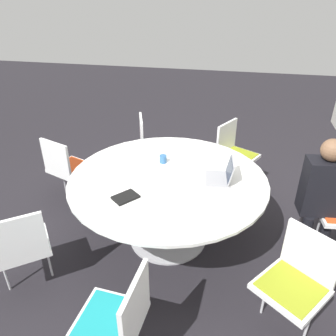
# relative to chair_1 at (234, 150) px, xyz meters

# --- Properties ---
(ground_plane) EXTENTS (16.00, 16.00, 0.00)m
(ground_plane) POSITION_rel_chair_1_xyz_m (1.23, -0.60, -0.51)
(ground_plane) COLOR black
(conference_table) EXTENTS (1.88, 1.88, 0.75)m
(conference_table) POSITION_rel_chair_1_xyz_m (1.23, -0.60, 0.12)
(conference_table) COLOR #B7B7BC
(conference_table) RESTS_ON ground_plane
(chair_1) EXTENTS (0.59, 0.58, 0.85)m
(chair_1) POSITION_rel_chair_1_xyz_m (0.00, 0.00, 0.00)
(chair_1) COLOR white
(chair_1) RESTS_ON ground_plane
(chair_2) EXTENTS (0.55, 0.54, 0.85)m
(chair_2) POSITION_rel_chair_1_xyz_m (-0.05, -1.10, 0.00)
(chair_2) COLOR white
(chair_2) RESTS_ON ground_plane
(chair_3) EXTENTS (0.55, 0.56, 0.85)m
(chair_3) POSITION_rel_chair_1_xyz_m (0.81, -1.91, 0.00)
(chair_3) COLOR white
(chair_3) RESTS_ON ground_plane
(chair_4) EXTENTS (0.60, 0.61, 0.85)m
(chair_4) POSITION_rel_chair_1_xyz_m (2.12, -1.64, 0.00)
(chair_4) COLOR white
(chair_4) RESTS_ON ground_plane
(chair_5) EXTENTS (0.47, 0.45, 0.85)m
(chair_5) POSITION_rel_chair_1_xyz_m (2.60, -0.64, 0.00)
(chair_5) COLOR white
(chair_5) RESTS_ON ground_plane
(chair_6) EXTENTS (0.60, 0.61, 0.85)m
(chair_6) POSITION_rel_chair_1_xyz_m (2.02, 0.51, 0.00)
(chair_6) COLOR white
(chair_6) RESTS_ON ground_plane
(person_0) EXTENTS (0.29, 0.38, 1.20)m
(person_0) POSITION_rel_chair_1_xyz_m (1.09, 0.82, 0.20)
(person_0) COLOR black
(person_0) RESTS_ON ground_plane
(laptop) EXTENTS (0.32, 0.28, 0.21)m
(laptop) POSITION_rel_chair_1_xyz_m (1.17, -0.10, 0.29)
(laptop) COLOR #99999E
(laptop) RESTS_ON conference_table
(spiral_notebook) EXTENTS (0.26, 0.25, 0.02)m
(spiral_notebook) POSITION_rel_chair_1_xyz_m (1.65, -0.89, 0.25)
(spiral_notebook) COLOR black
(spiral_notebook) RESTS_ON conference_table
(coffee_cup) EXTENTS (0.07, 0.07, 0.08)m
(coffee_cup) POSITION_rel_chair_1_xyz_m (0.95, -0.71, 0.28)
(coffee_cup) COLOR #33669E
(coffee_cup) RESTS_ON conference_table
(handbag) EXTENTS (0.36, 0.16, 0.28)m
(handbag) POSITION_rel_chair_1_xyz_m (0.09, -1.58, -0.37)
(handbag) COLOR #661E56
(handbag) RESTS_ON ground_plane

